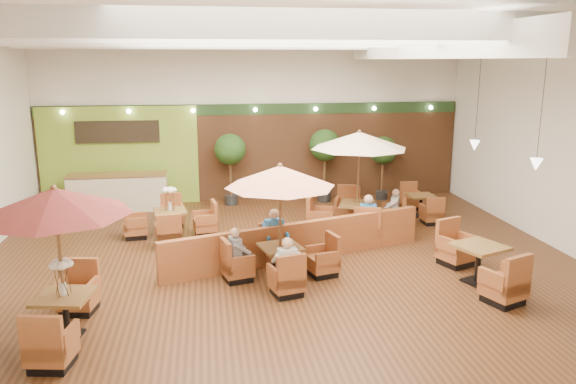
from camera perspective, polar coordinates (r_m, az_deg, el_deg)
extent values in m
plane|color=#381E0F|center=(13.53, -0.95, -6.72)|extent=(14.00, 14.00, 0.00)
cube|color=silver|center=(18.78, -3.41, 7.50)|extent=(14.00, 0.04, 5.50)
cube|color=silver|center=(7.07, 5.37, -2.15)|extent=(14.00, 0.04, 5.50)
cube|color=silver|center=(15.41, 25.88, 4.95)|extent=(0.04, 12.00, 5.50)
cube|color=white|center=(12.75, -1.05, 17.20)|extent=(14.00, 12.00, 0.04)
cube|color=brown|center=(18.87, -3.35, 4.01)|extent=(13.90, 0.10, 3.20)
cube|color=#1E3819|center=(18.68, -3.40, 8.40)|extent=(13.90, 0.12, 0.35)
cube|color=#7FA42F|center=(18.94, -16.73, 3.50)|extent=(5.00, 0.08, 3.20)
cube|color=black|center=(18.75, -16.93, 5.87)|extent=(2.60, 0.08, 0.70)
cube|color=white|center=(13.63, 14.19, 14.24)|extent=(0.60, 11.00, 0.60)
cube|color=white|center=(8.79, 2.50, 16.69)|extent=(13.60, 0.12, 0.45)
cube|color=white|center=(11.44, -0.16, 15.90)|extent=(13.60, 0.12, 0.45)
cube|color=white|center=(14.02, -1.76, 15.40)|extent=(13.60, 0.12, 0.45)
cube|color=white|center=(16.70, -2.89, 15.04)|extent=(13.60, 0.12, 0.45)
cylinder|color=black|center=(13.82, 24.51, 9.09)|extent=(0.01, 0.01, 3.20)
cone|color=white|center=(13.99, 23.89, 2.56)|extent=(0.28, 0.28, 0.28)
cylinder|color=black|center=(16.42, 18.83, 10.04)|extent=(0.01, 0.01, 3.20)
cone|color=white|center=(16.57, 18.42, 4.51)|extent=(0.28, 0.28, 0.28)
sphere|color=#FFEAC6|center=(18.89, -21.95, 7.53)|extent=(0.14, 0.14, 0.14)
sphere|color=#FFEAC6|center=(18.53, -15.87, 7.88)|extent=(0.14, 0.14, 0.14)
sphere|color=#FFEAC6|center=(18.38, -9.62, 8.16)|extent=(0.14, 0.14, 0.14)
sphere|color=#FFEAC6|center=(18.45, -3.34, 8.34)|extent=(0.14, 0.14, 0.14)
sphere|color=#FFEAC6|center=(18.74, 2.83, 8.42)|extent=(0.14, 0.14, 0.14)
sphere|color=#FFEAC6|center=(19.23, 8.75, 8.41)|extent=(0.14, 0.14, 0.14)
sphere|color=#FFEAC6|center=(19.91, 14.32, 8.31)|extent=(0.14, 0.14, 0.14)
cube|color=beige|center=(18.38, -16.85, -0.13)|extent=(3.00, 0.70, 1.10)
cube|color=brown|center=(18.26, -16.97, 1.70)|extent=(3.00, 0.75, 0.06)
cube|color=brown|center=(13.23, 1.14, -5.06)|extent=(6.44, 2.25, 0.93)
cube|color=brown|center=(10.32, -21.79, -9.83)|extent=(1.01, 1.01, 0.06)
cylinder|color=black|center=(10.46, -21.62, -11.66)|extent=(0.10, 0.10, 0.68)
cube|color=black|center=(10.61, -21.45, -13.43)|extent=(0.54, 0.54, 0.04)
cube|color=brown|center=(9.64, -22.89, -14.45)|extent=(0.74, 0.74, 0.33)
cube|color=brown|center=(9.26, -23.18, -13.50)|extent=(0.65, 0.21, 0.72)
cube|color=brown|center=(9.67, -24.66, -13.17)|extent=(0.18, 0.57, 0.29)
cube|color=brown|center=(9.43, -21.30, -13.52)|extent=(0.18, 0.57, 0.29)
cube|color=black|center=(9.75, -22.76, -15.69)|extent=(0.65, 0.65, 0.14)
cube|color=brown|center=(11.36, -20.50, -9.94)|extent=(0.74, 0.74, 0.33)
cube|color=brown|center=(11.50, -20.58, -8.01)|extent=(0.65, 0.21, 0.72)
cube|color=brown|center=(11.18, -19.14, -9.07)|extent=(0.18, 0.57, 0.29)
cube|color=brown|center=(11.40, -21.99, -8.88)|extent=(0.18, 0.57, 0.29)
cube|color=black|center=(11.45, -20.40, -11.04)|extent=(0.65, 0.65, 0.14)
cylinder|color=brown|center=(10.13, -22.05, -6.98)|extent=(0.06, 0.06, 2.57)
cone|color=maroon|center=(9.82, -22.61, -0.90)|extent=(2.47, 2.47, 0.45)
sphere|color=brown|center=(9.77, -22.73, 0.41)|extent=(0.10, 0.10, 0.10)
cylinder|color=silver|center=(10.27, -21.86, -9.11)|extent=(0.10, 0.10, 0.22)
cube|color=brown|center=(12.12, -0.78, -5.61)|extent=(1.01, 1.01, 0.06)
cylinder|color=black|center=(12.23, -0.78, -7.13)|extent=(0.10, 0.10, 0.64)
cube|color=black|center=(12.36, -0.77, -8.61)|extent=(0.54, 0.54, 0.04)
cube|color=brown|center=(11.40, -0.14, -9.06)|extent=(0.74, 0.74, 0.31)
cube|color=brown|center=(11.06, -0.28, -8.15)|extent=(0.61, 0.25, 0.68)
cube|color=brown|center=(11.23, -1.49, -8.34)|extent=(0.21, 0.54, 0.27)
cube|color=brown|center=(11.43, 1.18, -7.94)|extent=(0.21, 0.54, 0.27)
cube|color=black|center=(11.49, -0.14, -10.09)|extent=(0.65, 0.65, 0.14)
cube|color=brown|center=(13.12, -1.32, -6.01)|extent=(0.74, 0.74, 0.31)
cube|color=brown|center=(13.27, -1.19, -4.46)|extent=(0.61, 0.25, 0.68)
cube|color=brown|center=(13.16, -0.18, -5.05)|extent=(0.21, 0.54, 0.27)
cube|color=brown|center=(12.96, -2.49, -5.36)|extent=(0.21, 0.54, 0.27)
cube|color=black|center=(13.20, -1.32, -6.93)|extent=(0.65, 0.65, 0.14)
cube|color=brown|center=(12.18, -5.14, -7.63)|extent=(0.74, 0.74, 0.31)
cube|color=brown|center=(12.03, -3.98, -6.38)|extent=(0.25, 0.61, 0.68)
cube|color=brown|center=(12.36, -5.57, -6.34)|extent=(0.54, 0.21, 0.27)
cube|color=brown|center=(11.86, -4.74, -7.20)|extent=(0.54, 0.21, 0.27)
cube|color=black|center=(12.26, -5.12, -8.61)|extent=(0.65, 0.65, 0.14)
cube|color=brown|center=(12.41, 3.51, -7.19)|extent=(0.74, 0.74, 0.31)
cube|color=brown|center=(12.32, 2.34, -5.88)|extent=(0.25, 0.61, 0.68)
cube|color=brown|center=(12.10, 4.12, -6.75)|extent=(0.54, 0.21, 0.27)
cube|color=brown|center=(12.58, 2.95, -5.95)|extent=(0.54, 0.21, 0.27)
cube|color=black|center=(12.49, 3.49, -8.16)|extent=(0.65, 0.65, 0.14)
cylinder|color=brown|center=(11.96, -0.79, -3.27)|extent=(0.06, 0.06, 2.44)
cone|color=#C4775E|center=(11.71, -0.80, 1.62)|extent=(2.34, 2.34, 0.45)
sphere|color=brown|center=(11.66, -0.81, 2.73)|extent=(0.10, 0.10, 0.10)
cube|color=brown|center=(15.46, 7.06, -1.22)|extent=(1.18, 1.18, 0.07)
cylinder|color=black|center=(15.56, 7.02, -2.58)|extent=(0.11, 0.11, 0.72)
cube|color=black|center=(15.67, 6.98, -3.92)|extent=(0.63, 0.63, 0.04)
cube|color=brown|center=(14.63, 8.08, -3.96)|extent=(0.86, 0.86, 0.35)
cube|color=brown|center=(14.32, 8.79, -3.00)|extent=(0.67, 0.33, 0.76)
cube|color=brown|center=(14.59, 6.87, -3.08)|extent=(0.28, 0.59, 0.30)
cube|color=brown|center=(14.56, 9.35, -3.19)|extent=(0.28, 0.59, 0.30)
cube|color=black|center=(14.71, 8.05, -4.89)|extent=(0.76, 0.76, 0.15)
cube|color=brown|center=(16.55, 6.06, -1.87)|extent=(0.86, 0.86, 0.35)
cube|color=brown|center=(16.69, 5.55, -0.57)|extent=(0.67, 0.33, 0.76)
cube|color=brown|center=(16.47, 7.18, -1.19)|extent=(0.28, 0.59, 0.30)
cube|color=brown|center=(16.52, 4.99, -1.09)|extent=(0.28, 0.59, 0.30)
cube|color=black|center=(16.61, 6.04, -2.71)|extent=(0.76, 0.76, 0.15)
cube|color=brown|center=(15.35, 3.28, -3.03)|extent=(0.86, 0.86, 0.35)
cube|color=brown|center=(15.40, 4.20, -1.72)|extent=(0.33, 0.67, 0.76)
cube|color=brown|center=(15.59, 3.45, -1.94)|extent=(0.59, 0.28, 0.30)
cube|color=brown|center=(14.99, 3.12, -2.56)|extent=(0.59, 0.28, 0.30)
cube|color=black|center=(15.42, 3.27, -3.92)|extent=(0.76, 0.76, 0.15)
cube|color=brown|center=(15.89, 10.61, -2.67)|extent=(0.86, 0.86, 0.35)
cube|color=brown|center=(15.63, 9.85, -1.66)|extent=(0.33, 0.67, 0.76)
cube|color=brown|center=(15.52, 10.63, -2.21)|extent=(0.59, 0.28, 0.30)
cube|color=brown|center=(16.13, 10.66, -1.62)|extent=(0.59, 0.28, 0.30)
cube|color=black|center=(15.95, 10.57, -3.54)|extent=(0.76, 0.76, 0.15)
cylinder|color=brown|center=(15.33, 7.12, 0.87)|extent=(0.06, 0.06, 2.72)
cone|color=tan|center=(15.12, 7.25, 5.24)|extent=(2.61, 2.61, 0.45)
sphere|color=brown|center=(15.09, 7.27, 6.11)|extent=(0.10, 0.10, 0.10)
cube|color=brown|center=(15.28, -11.89, -1.92)|extent=(0.93, 0.93, 0.06)
cylinder|color=black|center=(15.37, -11.83, -3.14)|extent=(0.10, 0.10, 0.64)
cube|color=black|center=(15.47, -11.77, -4.35)|extent=(0.49, 0.49, 0.04)
cube|color=brown|center=(14.51, -12.01, -4.42)|extent=(0.68, 0.68, 0.31)
cube|color=brown|center=(14.19, -12.27, -3.61)|extent=(0.61, 0.18, 0.68)
cube|color=brown|center=(14.44, -13.16, -3.76)|extent=(0.15, 0.54, 0.27)
cube|color=brown|center=(14.48, -10.94, -3.61)|extent=(0.15, 0.54, 0.27)
cube|color=black|center=(14.58, -11.97, -5.25)|extent=(0.60, 0.60, 0.14)
cube|color=brown|center=(16.27, -11.65, -2.47)|extent=(0.68, 0.68, 0.31)
cube|color=brown|center=(16.44, -11.53, -1.26)|extent=(0.61, 0.18, 0.68)
cube|color=brown|center=(16.24, -10.69, -1.74)|extent=(0.15, 0.54, 0.27)
cube|color=brown|center=(16.20, -12.67, -1.88)|extent=(0.15, 0.54, 0.27)
cube|color=black|center=(16.33, -11.61, -3.22)|extent=(0.60, 0.60, 0.14)
cube|color=brown|center=(15.47, -15.22, -3.48)|extent=(0.68, 0.68, 0.31)
cube|color=brown|center=(15.33, -14.38, -2.46)|extent=(0.18, 0.61, 0.68)
cube|color=brown|center=(15.69, -15.30, -2.52)|extent=(0.54, 0.15, 0.27)
cube|color=brown|center=(15.15, -15.24, -3.08)|extent=(0.54, 0.15, 0.27)
cube|color=black|center=(15.54, -15.17, -4.27)|extent=(0.60, 0.60, 0.14)
cube|color=brown|center=(15.36, -8.39, -3.28)|extent=(0.68, 0.68, 0.31)
cube|color=brown|center=(15.32, -9.36, -2.23)|extent=(0.18, 0.61, 0.68)
cube|color=brown|center=(15.04, -8.25, -2.86)|extent=(0.54, 0.15, 0.27)
cube|color=brown|center=(15.57, -8.56, -2.31)|extent=(0.54, 0.15, 0.27)
cube|color=black|center=(15.42, -8.36, -4.07)|extent=(0.60, 0.60, 0.14)
cylinder|color=silver|center=(15.24, -11.91, -1.42)|extent=(0.10, 0.10, 0.22)
cube|color=brown|center=(12.50, 18.88, -5.28)|extent=(1.23, 1.23, 0.07)
cylinder|color=black|center=(12.63, 18.75, -6.96)|extent=(0.11, 0.11, 0.74)
cube|color=black|center=(12.76, 18.62, -8.60)|extent=(0.65, 0.65, 0.04)
cube|color=brown|center=(11.79, 21.06, -9.00)|extent=(0.90, 0.90, 0.36)
cube|color=brown|center=(11.40, 21.39, -7.98)|extent=(0.68, 0.36, 0.78)
cube|color=brown|center=(11.47, 20.12, -8.34)|extent=(0.31, 0.60, 0.31)
cube|color=brown|center=(11.95, 22.14, -7.65)|extent=(0.31, 0.60, 0.31)
cube|color=black|center=(11.89, 20.95, -10.15)|extent=(0.79, 0.79, 0.16)
cube|color=brown|center=(13.54, 16.70, -5.79)|extent=(0.90, 0.90, 0.36)
cube|color=brown|center=(13.72, 16.72, -4.08)|extent=(0.68, 0.36, 0.78)
cube|color=brown|center=(13.70, 17.70, -4.65)|extent=(0.31, 0.60, 0.31)
cube|color=brown|center=(13.25, 15.80, -5.13)|extent=(0.31, 0.60, 0.31)
cube|color=black|center=(13.63, 16.63, -6.81)|extent=(0.79, 0.79, 0.16)
cube|color=brown|center=(17.39, 13.39, -0.36)|extent=(0.76, 0.76, 0.05)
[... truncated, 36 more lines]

